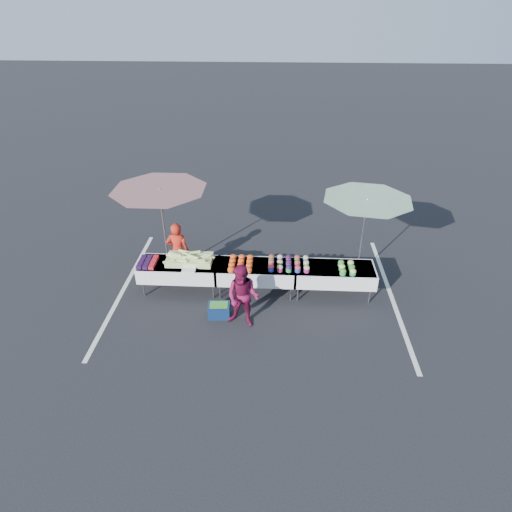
{
  "coord_description": "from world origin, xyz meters",
  "views": [
    {
      "loc": [
        0.43,
        -8.26,
        6.1
      ],
      "look_at": [
        0.0,
        0.0,
        1.0
      ],
      "focal_mm": 30.0,
      "sensor_mm": 36.0,
      "label": 1
    }
  ],
  "objects_px": {
    "customer": "(243,297)",
    "vendor": "(178,251)",
    "table_left": "(179,269)",
    "table_right": "(334,273)",
    "table_center": "(256,271)",
    "storage_bin": "(219,310)",
    "umbrella_left": "(160,197)",
    "umbrella_right": "(367,206)"
  },
  "relations": [
    {
      "from": "table_center",
      "to": "table_right",
      "type": "bearing_deg",
      "value": 0.0
    },
    {
      "from": "table_left",
      "to": "table_center",
      "type": "height_order",
      "value": "same"
    },
    {
      "from": "storage_bin",
      "to": "umbrella_left",
      "type": "bearing_deg",
      "value": 128.34
    },
    {
      "from": "table_right",
      "to": "umbrella_left",
      "type": "relative_size",
      "value": 0.63
    },
    {
      "from": "table_right",
      "to": "customer",
      "type": "xyz_separation_m",
      "value": [
        -2.01,
        -1.18,
        0.15
      ]
    },
    {
      "from": "table_left",
      "to": "customer",
      "type": "bearing_deg",
      "value": -36.73
    },
    {
      "from": "vendor",
      "to": "customer",
      "type": "height_order",
      "value": "vendor"
    },
    {
      "from": "customer",
      "to": "table_left",
      "type": "bearing_deg",
      "value": 158.94
    },
    {
      "from": "umbrella_left",
      "to": "umbrella_right",
      "type": "height_order",
      "value": "umbrella_left"
    },
    {
      "from": "table_left",
      "to": "storage_bin",
      "type": "distance_m",
      "value": 1.46
    },
    {
      "from": "table_right",
      "to": "storage_bin",
      "type": "distance_m",
      "value": 2.76
    },
    {
      "from": "table_left",
      "to": "umbrella_left",
      "type": "height_order",
      "value": "umbrella_left"
    },
    {
      "from": "customer",
      "to": "table_right",
      "type": "bearing_deg",
      "value": 46.12
    },
    {
      "from": "table_right",
      "to": "storage_bin",
      "type": "xyz_separation_m",
      "value": [
        -2.56,
        -0.94,
        -0.42
      ]
    },
    {
      "from": "table_center",
      "to": "umbrella_right",
      "type": "bearing_deg",
      "value": 17.74
    },
    {
      "from": "table_left",
      "to": "umbrella_right",
      "type": "xyz_separation_m",
      "value": [
        4.3,
        0.8,
        1.35
      ]
    },
    {
      "from": "table_left",
      "to": "umbrella_left",
      "type": "distance_m",
      "value": 1.74
    },
    {
      "from": "table_left",
      "to": "table_right",
      "type": "xyz_separation_m",
      "value": [
        3.6,
        0.0,
        0.0
      ]
    },
    {
      "from": "customer",
      "to": "umbrella_left",
      "type": "height_order",
      "value": "umbrella_left"
    },
    {
      "from": "table_right",
      "to": "umbrella_left",
      "type": "height_order",
      "value": "umbrella_left"
    },
    {
      "from": "umbrella_left",
      "to": "customer",
      "type": "bearing_deg",
      "value": -43.26
    },
    {
      "from": "table_left",
      "to": "umbrella_left",
      "type": "relative_size",
      "value": 0.63
    },
    {
      "from": "customer",
      "to": "umbrella_right",
      "type": "bearing_deg",
      "value": 51.84
    },
    {
      "from": "umbrella_left",
      "to": "table_center",
      "type": "bearing_deg",
      "value": -18.25
    },
    {
      "from": "vendor",
      "to": "table_center",
      "type": "bearing_deg",
      "value": 164.28
    },
    {
      "from": "table_left",
      "to": "vendor",
      "type": "relative_size",
      "value": 1.24
    },
    {
      "from": "vendor",
      "to": "table_left",
      "type": "bearing_deg",
      "value": 103.65
    },
    {
      "from": "table_left",
      "to": "table_center",
      "type": "xyz_separation_m",
      "value": [
        1.8,
        0.0,
        0.0
      ]
    },
    {
      "from": "table_left",
      "to": "umbrella_left",
      "type": "xyz_separation_m",
      "value": [
        -0.47,
        0.75,
        1.5
      ]
    },
    {
      "from": "table_right",
      "to": "umbrella_right",
      "type": "bearing_deg",
      "value": 48.81
    },
    {
      "from": "vendor",
      "to": "umbrella_right",
      "type": "bearing_deg",
      "value": -176.6
    },
    {
      "from": "umbrella_right",
      "to": "table_left",
      "type": "bearing_deg",
      "value": -169.46
    },
    {
      "from": "table_left",
      "to": "storage_bin",
      "type": "bearing_deg",
      "value": -42.3
    },
    {
      "from": "umbrella_right",
      "to": "vendor",
      "type": "bearing_deg",
      "value": -176.77
    },
    {
      "from": "table_right",
      "to": "vendor",
      "type": "height_order",
      "value": "vendor"
    },
    {
      "from": "table_left",
      "to": "umbrella_right",
      "type": "bearing_deg",
      "value": 10.54
    },
    {
      "from": "customer",
      "to": "vendor",
      "type": "bearing_deg",
      "value": 150.41
    },
    {
      "from": "table_center",
      "to": "storage_bin",
      "type": "distance_m",
      "value": 1.29
    },
    {
      "from": "table_center",
      "to": "umbrella_right",
      "type": "height_order",
      "value": "umbrella_right"
    },
    {
      "from": "storage_bin",
      "to": "table_center",
      "type": "bearing_deg",
      "value": 47.68
    },
    {
      "from": "table_center",
      "to": "storage_bin",
      "type": "relative_size",
      "value": 3.78
    },
    {
      "from": "table_center",
      "to": "umbrella_left",
      "type": "bearing_deg",
      "value": 161.75
    }
  ]
}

